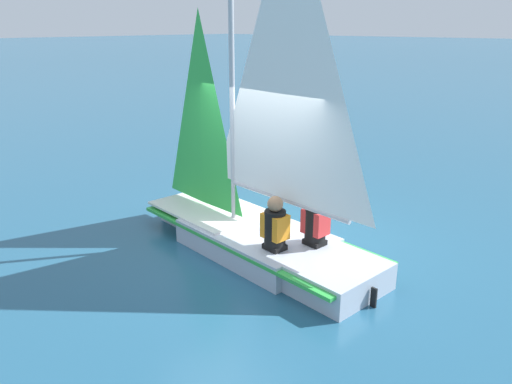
{
  "coord_description": "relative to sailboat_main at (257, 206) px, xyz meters",
  "views": [
    {
      "loc": [
        5.31,
        4.71,
        3.38
      ],
      "look_at": [
        0.0,
        0.0,
        0.98
      ],
      "focal_mm": 35.0,
      "sensor_mm": 36.0,
      "label": 1
    }
  ],
  "objects": [
    {
      "name": "ground_plane",
      "position": [
        -0.0,
        -0.03,
        -0.76
      ],
      "size": [
        260.0,
        260.0,
        0.0
      ],
      "primitive_type": "plane",
      "color": "#235675"
    },
    {
      "name": "sailor_crew",
      "position": [
        -0.14,
        0.97,
        -0.13
      ],
      "size": [
        0.33,
        0.37,
        1.16
      ],
      "rotation": [
        0.0,
        0.0,
        4.61
      ],
      "color": "black",
      "rests_on": "ground_plane"
    },
    {
      "name": "sailor_helm",
      "position": [
        0.37,
        0.65,
        -0.14
      ],
      "size": [
        0.33,
        0.37,
        1.16
      ],
      "rotation": [
        0.0,
        0.0,
        4.61
      ],
      "color": "black",
      "rests_on": "ground_plane"
    },
    {
      "name": "sailboat_main",
      "position": [
        0.0,
        0.0,
        0.0
      ],
      "size": [
        1.85,
        4.38,
        5.09
      ],
      "rotation": [
        0.0,
        0.0,
        4.61
      ],
      "color": "#B2BCCC",
      "rests_on": "ground_plane"
    }
  ]
}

